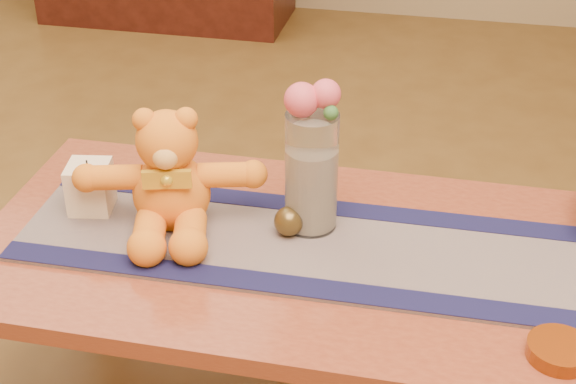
% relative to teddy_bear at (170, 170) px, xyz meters
% --- Properties ---
extents(coffee_table_top, '(1.40, 0.70, 0.04)m').
position_rel_teddy_bear_xyz_m(coffee_table_top, '(0.31, -0.03, -0.15)').
color(coffee_table_top, maroon).
rests_on(coffee_table_top, floor).
extents(table_leg_bl, '(0.07, 0.07, 0.41)m').
position_rel_teddy_bear_xyz_m(table_leg_bl, '(-0.33, 0.26, -0.38)').
color(table_leg_bl, maroon).
rests_on(table_leg_bl, floor).
extents(persian_runner, '(1.20, 0.36, 0.01)m').
position_rel_teddy_bear_xyz_m(persian_runner, '(0.30, -0.02, -0.13)').
color(persian_runner, '#161940').
rests_on(persian_runner, coffee_table_top).
extents(runner_border_near, '(1.20, 0.07, 0.00)m').
position_rel_teddy_bear_xyz_m(runner_border_near, '(0.30, -0.17, -0.13)').
color(runner_border_near, '#13133A').
rests_on(runner_border_near, persian_runner).
extents(runner_border_far, '(1.20, 0.07, 0.00)m').
position_rel_teddy_bear_xyz_m(runner_border_far, '(0.29, 0.12, -0.13)').
color(runner_border_far, '#13133A').
rests_on(runner_border_far, persian_runner).
extents(teddy_bear, '(0.44, 0.39, 0.25)m').
position_rel_teddy_bear_xyz_m(teddy_bear, '(0.00, 0.00, 0.00)').
color(teddy_bear, orange).
rests_on(teddy_bear, persian_runner).
extents(pillar_candle, '(0.10, 0.10, 0.11)m').
position_rel_teddy_bear_xyz_m(pillar_candle, '(-0.19, 0.01, -0.07)').
color(pillar_candle, '#FFE5BB').
rests_on(pillar_candle, persian_runner).
extents(candle_wick, '(0.00, 0.00, 0.01)m').
position_rel_teddy_bear_xyz_m(candle_wick, '(-0.19, 0.01, -0.01)').
color(candle_wick, black).
rests_on(candle_wick, pillar_candle).
extents(glass_vase, '(0.11, 0.11, 0.26)m').
position_rel_teddy_bear_xyz_m(glass_vase, '(0.29, 0.05, 0.00)').
color(glass_vase, silver).
rests_on(glass_vase, persian_runner).
extents(potpourri_fill, '(0.09, 0.09, 0.18)m').
position_rel_teddy_bear_xyz_m(potpourri_fill, '(0.29, 0.05, -0.04)').
color(potpourri_fill, beige).
rests_on(potpourri_fill, glass_vase).
extents(rose_left, '(0.07, 0.07, 0.07)m').
position_rel_teddy_bear_xyz_m(rose_left, '(0.27, 0.04, 0.17)').
color(rose_left, '#DC4D5C').
rests_on(rose_left, glass_vase).
extents(rose_right, '(0.06, 0.06, 0.06)m').
position_rel_teddy_bear_xyz_m(rose_right, '(0.32, 0.05, 0.18)').
color(rose_right, '#DC4D5C').
rests_on(rose_right, glass_vase).
extents(blue_flower_back, '(0.04, 0.04, 0.04)m').
position_rel_teddy_bear_xyz_m(blue_flower_back, '(0.30, 0.08, 0.16)').
color(blue_flower_back, '#4C4DA6').
rests_on(blue_flower_back, glass_vase).
extents(blue_flower_side, '(0.04, 0.04, 0.04)m').
position_rel_teddy_bear_xyz_m(blue_flower_side, '(0.26, 0.07, 0.15)').
color(blue_flower_side, '#4C4DA6').
rests_on(blue_flower_side, glass_vase).
extents(leaf_sprig, '(0.03, 0.03, 0.03)m').
position_rel_teddy_bear_xyz_m(leaf_sprig, '(0.33, 0.03, 0.15)').
color(leaf_sprig, '#33662D').
rests_on(leaf_sprig, glass_vase).
extents(bronze_ball, '(0.07, 0.07, 0.06)m').
position_rel_teddy_bear_xyz_m(bronze_ball, '(0.25, 0.00, -0.09)').
color(bronze_ball, '#503E1A').
rests_on(bronze_ball, persian_runner).
extents(amber_dish, '(0.12, 0.12, 0.03)m').
position_rel_teddy_bear_xyz_m(amber_dish, '(0.79, -0.26, -0.12)').
color(amber_dish, '#BF5914').
rests_on(amber_dish, coffee_table_top).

